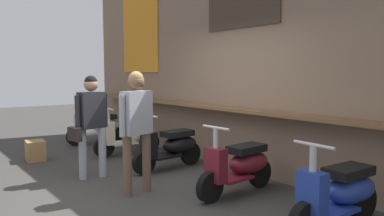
{
  "coord_description": "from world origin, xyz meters",
  "views": [
    {
      "loc": [
        4.31,
        -2.48,
        1.64
      ],
      "look_at": [
        -0.58,
        1.32,
        1.05
      ],
      "focal_mm": 34.61,
      "sensor_mm": 36.0,
      "label": 1
    }
  ],
  "objects_px": {
    "scooter_blue": "(341,193)",
    "shopper_with_handbag": "(91,117)",
    "scooter_cream": "(131,135)",
    "scooter_black": "(172,146)",
    "merchandise_crate": "(35,151)",
    "scooter_maroon": "(241,165)",
    "shopper_browsing": "(137,119)",
    "scooter_silver": "(99,126)"
  },
  "relations": [
    {
      "from": "scooter_blue",
      "to": "shopper_with_handbag",
      "type": "height_order",
      "value": "shopper_with_handbag"
    },
    {
      "from": "scooter_cream",
      "to": "scooter_blue",
      "type": "height_order",
      "value": "same"
    },
    {
      "from": "shopper_with_handbag",
      "to": "scooter_black",
      "type": "bearing_deg",
      "value": 68.64
    },
    {
      "from": "shopper_with_handbag",
      "to": "merchandise_crate",
      "type": "distance_m",
      "value": 1.97
    },
    {
      "from": "scooter_maroon",
      "to": "scooter_cream",
      "type": "bearing_deg",
      "value": -93.4
    },
    {
      "from": "scooter_black",
      "to": "shopper_browsing",
      "type": "relative_size",
      "value": 0.84
    },
    {
      "from": "scooter_cream",
      "to": "scooter_silver",
      "type": "bearing_deg",
      "value": -86.53
    },
    {
      "from": "scooter_silver",
      "to": "merchandise_crate",
      "type": "relative_size",
      "value": 3.47
    },
    {
      "from": "scooter_silver",
      "to": "shopper_with_handbag",
      "type": "height_order",
      "value": "shopper_with_handbag"
    },
    {
      "from": "scooter_black",
      "to": "scooter_maroon",
      "type": "relative_size",
      "value": 1.0
    },
    {
      "from": "scooter_maroon",
      "to": "scooter_blue",
      "type": "height_order",
      "value": "same"
    },
    {
      "from": "scooter_maroon",
      "to": "shopper_with_handbag",
      "type": "height_order",
      "value": "shopper_with_handbag"
    },
    {
      "from": "shopper_with_handbag",
      "to": "merchandise_crate",
      "type": "relative_size",
      "value": 3.97
    },
    {
      "from": "scooter_cream",
      "to": "scooter_black",
      "type": "relative_size",
      "value": 1.0
    },
    {
      "from": "scooter_cream",
      "to": "merchandise_crate",
      "type": "height_order",
      "value": "scooter_cream"
    },
    {
      "from": "scooter_silver",
      "to": "scooter_blue",
      "type": "bearing_deg",
      "value": 91.62
    },
    {
      "from": "scooter_silver",
      "to": "shopper_with_handbag",
      "type": "relative_size",
      "value": 0.88
    },
    {
      "from": "scooter_cream",
      "to": "shopper_browsing",
      "type": "distance_m",
      "value": 2.59
    },
    {
      "from": "scooter_silver",
      "to": "merchandise_crate",
      "type": "height_order",
      "value": "scooter_silver"
    },
    {
      "from": "shopper_with_handbag",
      "to": "shopper_browsing",
      "type": "distance_m",
      "value": 1.11
    },
    {
      "from": "scooter_blue",
      "to": "shopper_browsing",
      "type": "relative_size",
      "value": 0.84
    },
    {
      "from": "scooter_cream",
      "to": "scooter_black",
      "type": "height_order",
      "value": "same"
    },
    {
      "from": "scooter_cream",
      "to": "shopper_browsing",
      "type": "height_order",
      "value": "shopper_browsing"
    },
    {
      "from": "shopper_browsing",
      "to": "merchandise_crate",
      "type": "height_order",
      "value": "shopper_browsing"
    },
    {
      "from": "scooter_silver",
      "to": "shopper_with_handbag",
      "type": "bearing_deg",
      "value": 65.63
    },
    {
      "from": "scooter_blue",
      "to": "shopper_with_handbag",
      "type": "xyz_separation_m",
      "value": [
        -3.41,
        -1.32,
        0.58
      ]
    },
    {
      "from": "scooter_maroon",
      "to": "shopper_browsing",
      "type": "distance_m",
      "value": 1.55
    },
    {
      "from": "scooter_maroon",
      "to": "merchandise_crate",
      "type": "relative_size",
      "value": 3.48
    },
    {
      "from": "scooter_silver",
      "to": "merchandise_crate",
      "type": "bearing_deg",
      "value": 30.49
    },
    {
      "from": "scooter_silver",
      "to": "shopper_browsing",
      "type": "xyz_separation_m",
      "value": [
        3.79,
        -1.13,
        0.64
      ]
    },
    {
      "from": "scooter_maroon",
      "to": "shopper_browsing",
      "type": "relative_size",
      "value": 0.84
    },
    {
      "from": "scooter_blue",
      "to": "merchandise_crate",
      "type": "xyz_separation_m",
      "value": [
        -5.18,
        -1.69,
        -0.2
      ]
    },
    {
      "from": "merchandise_crate",
      "to": "shopper_browsing",
      "type": "bearing_deg",
      "value": 11.22
    },
    {
      "from": "scooter_cream",
      "to": "scooter_black",
      "type": "bearing_deg",
      "value": 93.47
    },
    {
      "from": "scooter_cream",
      "to": "scooter_blue",
      "type": "relative_size",
      "value": 1.0
    },
    {
      "from": "shopper_with_handbag",
      "to": "scooter_maroon",
      "type": "bearing_deg",
      "value": 25.57
    },
    {
      "from": "scooter_silver",
      "to": "scooter_blue",
      "type": "height_order",
      "value": "same"
    },
    {
      "from": "scooter_maroon",
      "to": "shopper_browsing",
      "type": "bearing_deg",
      "value": -40.4
    },
    {
      "from": "scooter_maroon",
      "to": "merchandise_crate",
      "type": "xyz_separation_m",
      "value": [
        -3.71,
        -1.69,
        -0.2
      ]
    },
    {
      "from": "scooter_black",
      "to": "scooter_cream",
      "type": "bearing_deg",
      "value": -93.62
    },
    {
      "from": "scooter_maroon",
      "to": "scooter_black",
      "type": "bearing_deg",
      "value": -93.4
    },
    {
      "from": "shopper_with_handbag",
      "to": "shopper_browsing",
      "type": "bearing_deg",
      "value": 1.3
    }
  ]
}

